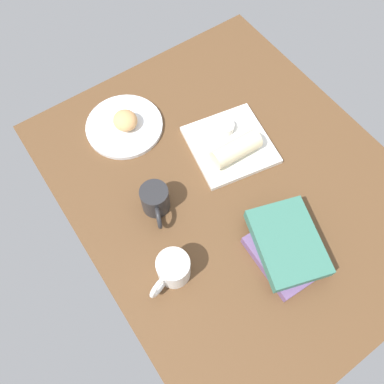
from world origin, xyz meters
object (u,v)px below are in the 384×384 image
square_plate (230,145)px  breakfast_wrap (236,149)px  sauce_cup (225,127)px  coffee_mug (173,269)px  round_plate (124,126)px  book_stack (287,248)px  second_mug (155,200)px  scone_pastry (125,120)px

square_plate → breakfast_wrap: breakfast_wrap is taller
sauce_cup → coffee_mug: 46.76cm
round_plate → book_stack: book_stack is taller
coffee_mug → second_mug: (-18.46, 6.61, 0.02)cm
scone_pastry → sauce_cup: 30.38cm
square_plate → coffee_mug: coffee_mug is taller
scone_pastry → book_stack: (58.32, 13.99, -0.50)cm
square_plate → scone_pastry: bearing=-136.6°
round_plate → square_plate: size_ratio=1.03×
sauce_cup → coffee_mug: bearing=-53.3°
scone_pastry → coffee_mug: (46.62, -13.52, 0.62)cm
round_plate → breakfast_wrap: bearing=37.2°
book_stack → second_mug: (-30.16, -20.90, 1.13)cm
square_plate → breakfast_wrap: size_ratio=1.56×
sauce_cup → coffee_mug: coffee_mug is taller
round_plate → sauce_cup: bearing=51.6°
book_stack → coffee_mug: (-11.69, -27.50, 1.12)cm
second_mug → sauce_cup: bearing=107.1°
book_stack → second_mug: 36.71cm
square_plate → book_stack: book_stack is taller
round_plate → book_stack: bearing=13.8°
round_plate → second_mug: 29.81cm
scone_pastry → sauce_cup: (18.68, 23.94, -0.93)cm
round_plate → sauce_cup: (19.37, 24.42, 2.30)cm
book_stack → scone_pastry: bearing=-166.5°
book_stack → coffee_mug: bearing=-113.0°
scone_pastry → second_mug: bearing=-13.8°
book_stack → coffee_mug: coffee_mug is taller
scone_pastry → second_mug: (28.16, -6.91, 0.63)cm
book_stack → breakfast_wrap: bearing=167.0°
round_plate → book_stack: size_ratio=0.94×
coffee_mug → square_plate: bearing=122.6°
second_mug → round_plate: bearing=167.4°
square_plate → book_stack: bearing=-13.5°
round_plate → sauce_cup: size_ratio=4.35×
scone_pastry → book_stack: size_ratio=0.30×
sauce_cup → second_mug: 32.31cm
coffee_mug → second_mug: size_ratio=1.07×
coffee_mug → breakfast_wrap: bearing=118.8°
sauce_cup → second_mug: (9.48, -30.85, 1.57)cm
round_plate → sauce_cup: 31.26cm
round_plate → square_plate: 33.37cm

